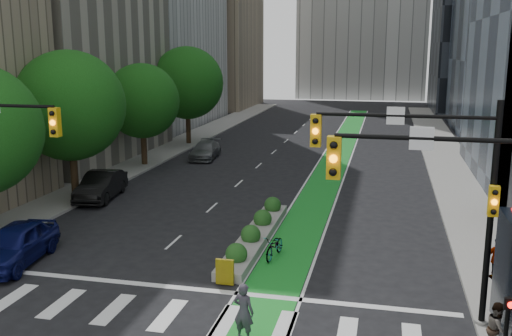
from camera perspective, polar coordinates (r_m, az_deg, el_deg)
The scene contains 20 objects.
ground at distance 20.97m, azimuth -7.76°, elevation -13.19°, with size 160.00×160.00×0.00m, color black.
sidewalk_left at distance 47.44m, azimuth -10.49°, elevation 1.07°, with size 3.60×90.00×0.15m, color gray.
sidewalk_right at distance 43.87m, azimuth 19.11°, elevation -0.28°, with size 3.60×90.00×0.15m, color gray.
bike_lane_paint at distance 48.68m, azimuth 8.16°, elevation 1.35°, with size 2.20×70.00×0.01m, color #198D28.
building_tan_far at distance 88.02m, azimuth -4.99°, elevation 14.61°, with size 14.00×16.00×26.00m, color tan.
building_dark_end at distance 86.84m, azimuth 22.38°, elevation 14.48°, with size 14.00×18.00×28.00m, color black.
tree_mid at distance 34.84m, azimuth -18.12°, elevation 5.93°, with size 6.40×6.40×8.78m.
tree_midfar at distance 43.73m, azimuth -11.32°, elevation 6.58°, with size 5.60×5.60×7.76m.
tree_far at distance 52.92m, azimuth -6.89°, elevation 8.43°, with size 6.60×6.60×9.00m.
signal_right at distance 18.70m, azimuth 18.08°, elevation -1.22°, with size 5.82×0.51×7.20m.
signal_far_right at distance 14.42m, azimuth 20.74°, elevation -5.46°, with size 4.82×0.51×7.20m.
median_planter at distance 26.78m, azimuth -0.01°, elevation -6.55°, with size 1.20×10.26×1.10m.
ped_signal_post at distance 17.13m, azimuth 23.81°, elevation -14.34°, with size 0.32×0.43×2.46m.
bicycle at distance 24.75m, azimuth 1.88°, elevation -7.80°, with size 0.67×1.93×1.02m, color gray.
cyclist at distance 18.05m, azimuth -1.24°, elevation -14.18°, with size 0.68×0.44×1.85m, color #393540.
parked_car_left_near at distance 25.94m, azimuth -22.94°, elevation -7.05°, with size 2.00×4.98×1.70m, color #0C114D.
parked_car_left_mid at distance 35.16m, azimuth -15.25°, elevation -1.71°, with size 1.73×4.96×1.64m, color black.
parked_car_left_far at distance 46.51m, azimuth -5.11°, elevation 1.78°, with size 1.93×4.76×1.38m, color #535658.
pedestrian_near at distance 18.41m, azimuth 22.99°, elevation -14.57°, with size 0.78×0.60×1.60m, color gray.
pedestrian_far at distance 23.92m, azimuth 22.96°, elevation -8.35°, with size 0.95×0.40×1.63m, color gray.
Camera 1 is at (6.91, -17.70, 8.88)m, focal length 40.00 mm.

